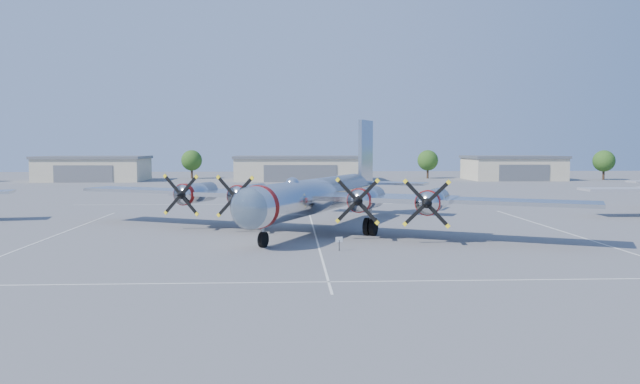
{
  "coord_description": "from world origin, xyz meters",
  "views": [
    {
      "loc": [
        -2.12,
        -56.16,
        7.56
      ],
      "look_at": [
        0.71,
        2.81,
        3.2
      ],
      "focal_mm": 35.0,
      "sensor_mm": 36.0,
      "label": 1
    }
  ],
  "objects_px": {
    "hangar_west": "(94,168)",
    "tree_west": "(192,160)",
    "hangar_east": "(513,168)",
    "info_placard": "(339,241)",
    "hangar_center": "(300,168)",
    "tree_east": "(428,160)",
    "main_bomber_b29": "(319,229)",
    "tree_far_east": "(604,161)"
  },
  "relations": [
    {
      "from": "tree_far_east",
      "to": "info_placard",
      "type": "bearing_deg",
      "value": -125.98
    },
    {
      "from": "tree_west",
      "to": "main_bomber_b29",
      "type": "bearing_deg",
      "value": -74.17
    },
    {
      "from": "tree_far_east",
      "to": "main_bomber_b29",
      "type": "bearing_deg",
      "value": -130.2
    },
    {
      "from": "hangar_east",
      "to": "info_placard",
      "type": "relative_size",
      "value": 20.15
    },
    {
      "from": "hangar_east",
      "to": "info_placard",
      "type": "distance_m",
      "value": 104.67
    },
    {
      "from": "tree_east",
      "to": "info_placard",
      "type": "relative_size",
      "value": 6.5
    },
    {
      "from": "hangar_east",
      "to": "tree_east",
      "type": "distance_m",
      "value": 19.04
    },
    {
      "from": "hangar_west",
      "to": "info_placard",
      "type": "height_order",
      "value": "hangar_west"
    },
    {
      "from": "tree_east",
      "to": "tree_far_east",
      "type": "xyz_separation_m",
      "value": [
        38.0,
        -8.0,
        0.0
      ]
    },
    {
      "from": "hangar_center",
      "to": "main_bomber_b29",
      "type": "distance_m",
      "value": 81.9
    },
    {
      "from": "tree_west",
      "to": "hangar_east",
      "type": "bearing_deg",
      "value": -6.28
    },
    {
      "from": "hangar_center",
      "to": "tree_east",
      "type": "relative_size",
      "value": 4.31
    },
    {
      "from": "hangar_east",
      "to": "tree_east",
      "type": "height_order",
      "value": "tree_east"
    },
    {
      "from": "hangar_east",
      "to": "main_bomber_b29",
      "type": "distance_m",
      "value": 94.69
    },
    {
      "from": "hangar_east",
      "to": "tree_west",
      "type": "relative_size",
      "value": 3.1
    },
    {
      "from": "tree_west",
      "to": "tree_east",
      "type": "xyz_separation_m",
      "value": [
        55.0,
        -2.0,
        0.0
      ]
    },
    {
      "from": "hangar_east",
      "to": "tree_far_east",
      "type": "height_order",
      "value": "tree_far_east"
    },
    {
      "from": "hangar_center",
      "to": "main_bomber_b29",
      "type": "relative_size",
      "value": 0.61
    },
    {
      "from": "hangar_west",
      "to": "tree_far_east",
      "type": "bearing_deg",
      "value": -1.0
    },
    {
      "from": "hangar_west",
      "to": "tree_east",
      "type": "distance_m",
      "value": 75.26
    },
    {
      "from": "hangar_west",
      "to": "hangar_east",
      "type": "height_order",
      "value": "same"
    },
    {
      "from": "main_bomber_b29",
      "to": "hangar_west",
      "type": "bearing_deg",
      "value": 143.88
    },
    {
      "from": "hangar_east",
      "to": "main_bomber_b29",
      "type": "bearing_deg",
      "value": -120.13
    },
    {
      "from": "hangar_center",
      "to": "info_placard",
      "type": "bearing_deg",
      "value": -89.15
    },
    {
      "from": "hangar_center",
      "to": "tree_far_east",
      "type": "height_order",
      "value": "tree_far_east"
    },
    {
      "from": "main_bomber_b29",
      "to": "hangar_center",
      "type": "bearing_deg",
      "value": 115.16
    },
    {
      "from": "tree_east",
      "to": "info_placard",
      "type": "xyz_separation_m",
      "value": [
        -28.6,
        -99.74,
        -3.5
      ]
    },
    {
      "from": "info_placard",
      "to": "hangar_west",
      "type": "bearing_deg",
      "value": 99.45
    },
    {
      "from": "hangar_center",
      "to": "tree_west",
      "type": "bearing_deg",
      "value": 162.18
    },
    {
      "from": "hangar_center",
      "to": "tree_far_east",
      "type": "xyz_separation_m",
      "value": [
        68.0,
        -1.96,
        1.51
      ]
    },
    {
      "from": "tree_west",
      "to": "main_bomber_b29",
      "type": "relative_size",
      "value": 0.14
    },
    {
      "from": "hangar_east",
      "to": "tree_east",
      "type": "bearing_deg",
      "value": 161.46
    },
    {
      "from": "hangar_east",
      "to": "tree_east",
      "type": "relative_size",
      "value": 3.1
    },
    {
      "from": "hangar_east",
      "to": "main_bomber_b29",
      "type": "height_order",
      "value": "hangar_east"
    },
    {
      "from": "hangar_west",
      "to": "tree_far_east",
      "type": "distance_m",
      "value": 113.03
    },
    {
      "from": "hangar_west",
      "to": "tree_west",
      "type": "xyz_separation_m",
      "value": [
        20.0,
        8.04,
        1.51
      ]
    },
    {
      "from": "hangar_west",
      "to": "hangar_east",
      "type": "xyz_separation_m",
      "value": [
        93.0,
        0.0,
        0.0
      ]
    },
    {
      "from": "hangar_center",
      "to": "hangar_west",
      "type": "bearing_deg",
      "value": 180.0
    },
    {
      "from": "tree_west",
      "to": "tree_east",
      "type": "distance_m",
      "value": 55.04
    },
    {
      "from": "hangar_west",
      "to": "info_placard",
      "type": "relative_size",
      "value": 22.11
    },
    {
      "from": "hangar_east",
      "to": "main_bomber_b29",
      "type": "relative_size",
      "value": 0.44
    },
    {
      "from": "tree_west",
      "to": "info_placard",
      "type": "xyz_separation_m",
      "value": [
        26.4,
        -101.74,
        -3.5
      ]
    }
  ]
}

